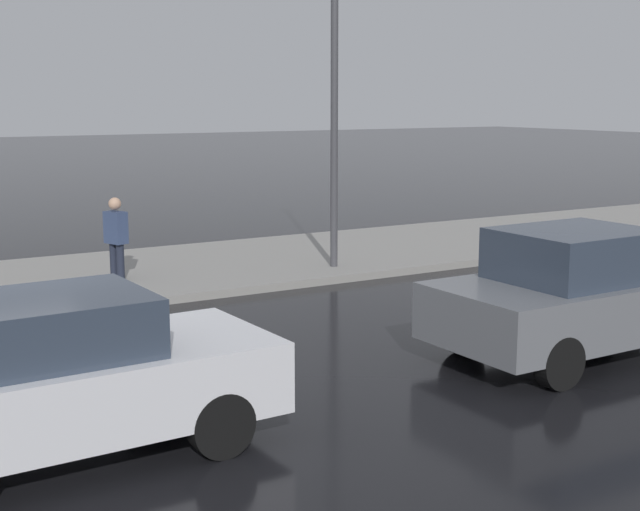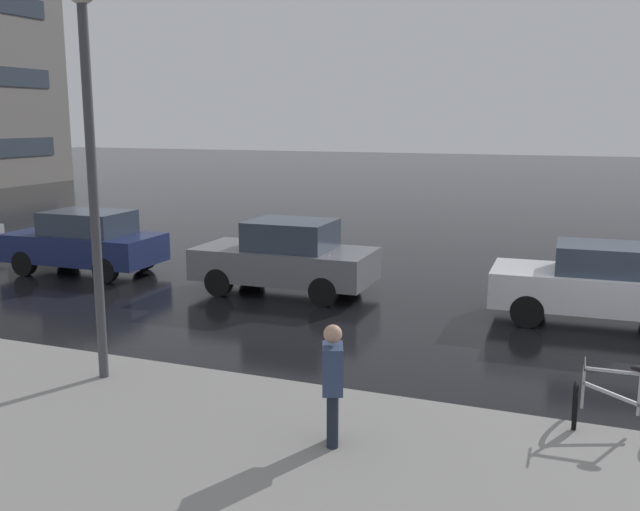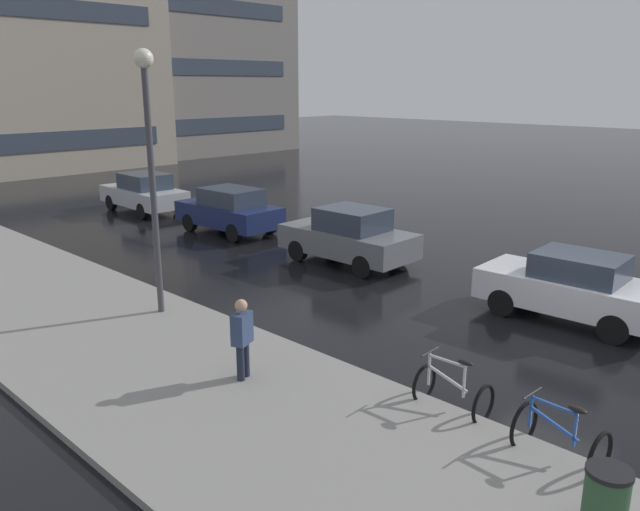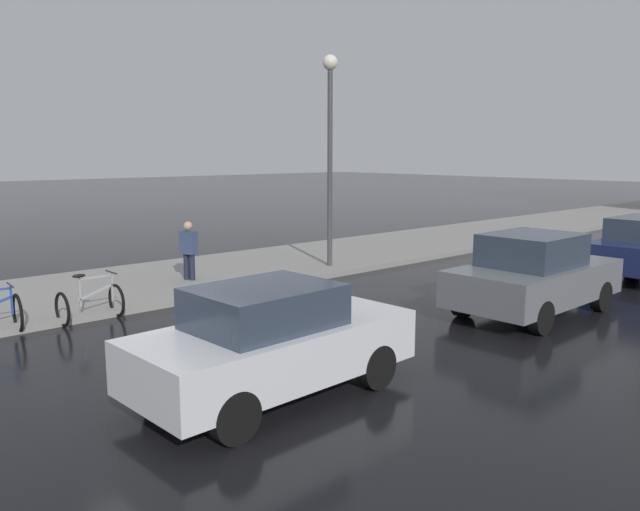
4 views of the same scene
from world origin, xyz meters
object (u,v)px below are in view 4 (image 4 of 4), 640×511
(pedestrian, at_px, (189,250))
(streetlamp, at_px, (330,130))
(bicycle_second, at_px, (90,302))
(car_grey, at_px, (534,275))
(car_white, at_px, (272,341))

(pedestrian, distance_m, streetlamp, 5.08)
(bicycle_second, xyz_separation_m, pedestrian, (-1.73, 3.21, 0.52))
(bicycle_second, relative_size, car_grey, 0.28)
(streetlamp, bearing_deg, pedestrian, -102.14)
(bicycle_second, distance_m, pedestrian, 3.69)
(bicycle_second, bearing_deg, car_grey, 52.02)
(bicycle_second, bearing_deg, streetlamp, 96.87)
(car_white, height_order, pedestrian, pedestrian)
(car_grey, bearing_deg, bicycle_second, -127.98)
(car_grey, bearing_deg, car_white, -90.39)
(bicycle_second, distance_m, car_grey, 8.96)
(car_white, height_order, streetlamp, streetlamp)
(bicycle_second, distance_m, car_white, 5.48)
(bicycle_second, xyz_separation_m, car_white, (5.46, 0.34, 0.40))
(car_white, relative_size, pedestrian, 2.49)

